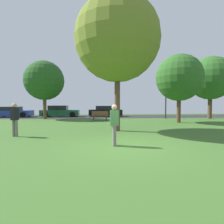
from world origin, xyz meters
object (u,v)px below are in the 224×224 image
at_px(parked_car_green, 60,112).
at_px(parked_car_black, 105,111).
at_px(maple_tree_far, 117,39).
at_px(person_thrower, 114,123).
at_px(street_lamp_post, 166,98).
at_px(parked_car_blue, 12,112).
at_px(park_bench, 100,116).
at_px(birch_tree_lone, 211,78).
at_px(oak_tree_center, 44,81).
at_px(oak_tree_right, 179,78).
at_px(person_bystander, 15,118).

height_order(parked_car_green, parked_car_black, parked_car_green).
height_order(maple_tree_far, person_thrower, maple_tree_far).
bearing_deg(parked_car_black, street_lamp_post, -31.64).
bearing_deg(parked_car_blue, parked_car_green, 0.79).
distance_m(person_thrower, park_bench, 10.38).
bearing_deg(birch_tree_lone, oak_tree_center, 177.35).
relative_size(birch_tree_lone, parked_car_black, 1.60).
xyz_separation_m(parked_car_green, parked_car_black, (5.64, 0.21, -0.01)).
bearing_deg(parked_car_blue, oak_tree_right, -24.32).
height_order(birch_tree_lone, oak_tree_right, birch_tree_lone).
relative_size(maple_tree_far, person_bystander, 4.79).
height_order(parked_car_black, park_bench, parked_car_black).
relative_size(birch_tree_lone, park_bench, 4.19).
bearing_deg(park_bench, oak_tree_center, -20.19).
xyz_separation_m(maple_tree_far, parked_car_black, (-0.20, 12.27, -4.73)).
bearing_deg(oak_tree_right, park_bench, 159.92).
distance_m(oak_tree_center, person_thrower, 14.29).
distance_m(maple_tree_far, street_lamp_post, 10.84).
bearing_deg(maple_tree_far, park_bench, 97.90).
distance_m(birch_tree_lone, oak_tree_right, 6.51).
relative_size(oak_tree_center, person_thrower, 3.87).
xyz_separation_m(oak_tree_right, parked_car_green, (-11.60, 7.86, -3.17)).
xyz_separation_m(oak_tree_center, person_thrower, (6.17, -12.49, -3.17)).
xyz_separation_m(parked_car_blue, parked_car_green, (5.62, 0.08, 0.05)).
relative_size(maple_tree_far, oak_tree_center, 1.29).
height_order(oak_tree_right, parked_car_green, oak_tree_right).
bearing_deg(parked_car_green, park_bench, -47.78).
distance_m(maple_tree_far, person_bystander, 7.00).
bearing_deg(person_bystander, parked_car_blue, 45.26).
bearing_deg(oak_tree_right, maple_tree_far, -143.91).
xyz_separation_m(oak_tree_center, parked_car_green, (0.86, 3.29, -3.40)).
distance_m(person_bystander, street_lamp_post, 15.07).
distance_m(park_bench, street_lamp_post, 7.56).
height_order(birch_tree_lone, oak_tree_center, birch_tree_lone).
distance_m(person_bystander, parked_car_black, 14.57).
relative_size(oak_tree_center, parked_car_black, 1.46).
relative_size(oak_tree_center, person_bystander, 3.72).
bearing_deg(parked_car_black, park_bench, -97.36).
xyz_separation_m(parked_car_blue, street_lamp_post, (17.69, -3.68, 1.66)).
distance_m(birch_tree_lone, maple_tree_far, 13.65).
xyz_separation_m(person_thrower, park_bench, (-0.39, 10.37, -0.40)).
height_order(person_bystander, parked_car_green, person_bystander).
xyz_separation_m(oak_tree_center, person_bystander, (1.49, -10.18, -3.13)).
bearing_deg(oak_tree_right, street_lamp_post, 83.40).
height_order(birch_tree_lone, park_bench, birch_tree_lone).
xyz_separation_m(oak_tree_center, parked_car_black, (6.50, 3.50, -3.41)).
xyz_separation_m(birch_tree_lone, parked_car_black, (-11.25, 4.32, -3.74)).
distance_m(person_bystander, park_bench, 9.13).
xyz_separation_m(person_bystander, parked_car_blue, (-6.25, 13.39, -0.31)).
bearing_deg(parked_car_blue, parked_car_black, 1.45).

